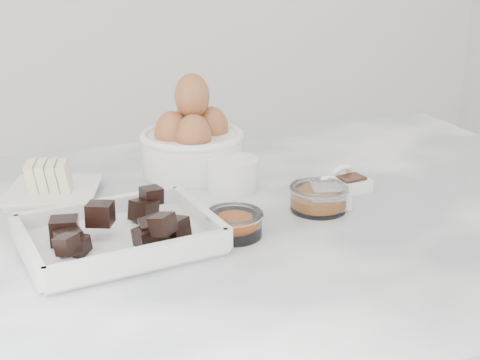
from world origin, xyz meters
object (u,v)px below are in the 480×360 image
(egg_bowl, at_px, (192,141))
(zest_bowl, at_px, (234,223))
(sugar_ramekin, at_px, (232,172))
(vanilla_spoon, at_px, (349,181))
(butter_plate, at_px, (51,186))
(chocolate_dish, at_px, (119,228))
(honey_bowl, at_px, (319,197))
(salt_spoon, at_px, (329,195))

(egg_bowl, bearing_deg, zest_bowl, -94.91)
(sugar_ramekin, distance_m, vanilla_spoon, 0.18)
(butter_plate, xyz_separation_m, vanilla_spoon, (0.44, -0.13, -0.01))
(chocolate_dish, xyz_separation_m, egg_bowl, (0.17, 0.25, 0.03))
(sugar_ramekin, height_order, honey_bowl, sugar_ramekin)
(butter_plate, xyz_separation_m, sugar_ramekin, (0.27, -0.06, 0.01))
(chocolate_dish, height_order, butter_plate, chocolate_dish)
(egg_bowl, bearing_deg, vanilla_spoon, -39.00)
(butter_plate, height_order, zest_bowl, butter_plate)
(butter_plate, relative_size, egg_bowl, 0.96)
(honey_bowl, relative_size, zest_bowl, 1.10)
(salt_spoon, bearing_deg, chocolate_dish, -173.32)
(honey_bowl, distance_m, zest_bowl, 0.15)
(chocolate_dish, xyz_separation_m, honey_bowl, (0.29, 0.02, -0.01))
(chocolate_dish, height_order, honey_bowl, chocolate_dish)
(egg_bowl, bearing_deg, sugar_ramekin, -69.84)
(butter_plate, bearing_deg, zest_bowl, -46.91)
(butter_plate, xyz_separation_m, salt_spoon, (0.38, -0.17, -0.01))
(honey_bowl, bearing_deg, egg_bowl, 118.54)
(butter_plate, relative_size, zest_bowl, 2.13)
(egg_bowl, relative_size, honey_bowl, 2.02)
(sugar_ramekin, height_order, egg_bowl, egg_bowl)
(honey_bowl, bearing_deg, salt_spoon, 32.24)
(chocolate_dish, distance_m, vanilla_spoon, 0.38)
(honey_bowl, xyz_separation_m, vanilla_spoon, (0.08, 0.06, -0.01))
(egg_bowl, distance_m, zest_bowl, 0.27)
(sugar_ramekin, relative_size, vanilla_spoon, 1.18)
(butter_plate, bearing_deg, salt_spoon, -23.78)
(chocolate_dish, bearing_deg, butter_plate, 107.12)
(butter_plate, height_order, salt_spoon, butter_plate)
(zest_bowl, distance_m, vanilla_spoon, 0.25)
(salt_spoon, bearing_deg, egg_bowl, 125.41)
(chocolate_dish, xyz_separation_m, salt_spoon, (0.32, 0.04, -0.01))
(vanilla_spoon, distance_m, salt_spoon, 0.07)
(chocolate_dish, distance_m, honey_bowl, 0.29)
(vanilla_spoon, bearing_deg, chocolate_dish, -167.98)
(zest_bowl, relative_size, salt_spoon, 1.01)
(vanilla_spoon, bearing_deg, sugar_ramekin, 158.02)
(zest_bowl, height_order, vanilla_spoon, vanilla_spoon)
(sugar_ramekin, bearing_deg, salt_spoon, -44.60)
(honey_bowl, height_order, zest_bowl, honey_bowl)
(egg_bowl, relative_size, salt_spoon, 2.26)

